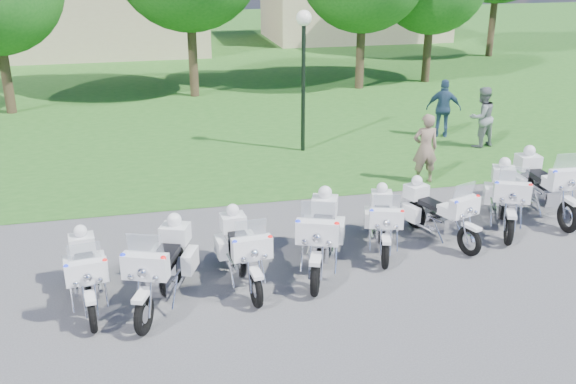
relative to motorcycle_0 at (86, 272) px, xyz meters
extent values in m
plane|color=#4C4C50|center=(4.00, 0.85, -0.61)|extent=(100.00, 100.00, 0.00)
cube|color=#27621F|center=(4.00, 27.85, -0.61)|extent=(100.00, 48.00, 0.01)
torus|color=black|center=(0.12, -0.90, -0.31)|extent=(0.20, 0.62, 0.61)
torus|color=black|center=(-0.08, 0.65, -0.31)|extent=(0.20, 0.62, 0.61)
cube|color=white|center=(0.12, -0.92, 0.01)|extent=(0.21, 0.42, 0.06)
cube|color=white|center=(0.09, -0.69, 0.35)|extent=(0.68, 0.30, 0.37)
cube|color=silver|center=(0.08, -0.64, 0.67)|extent=(0.52, 0.18, 0.34)
sphere|color=red|center=(0.39, -0.71, 0.53)|extent=(0.08, 0.08, 0.08)
sphere|color=#1426E5|center=(-0.20, -0.78, 0.53)|extent=(0.08, 0.08, 0.08)
cube|color=silver|center=(0.01, -0.11, -0.20)|extent=(0.37, 0.55, 0.31)
cube|color=white|center=(0.04, -0.33, 0.12)|extent=(0.35, 0.51, 0.20)
cube|color=black|center=(-0.02, 0.16, 0.10)|extent=(0.38, 0.60, 0.11)
cube|color=white|center=(0.21, 0.54, -0.15)|extent=(0.22, 0.49, 0.33)
cube|color=white|center=(-0.34, 0.48, -0.15)|extent=(0.22, 0.49, 0.33)
cube|color=white|center=(-0.09, 0.67, 0.23)|extent=(0.48, 0.42, 0.29)
sphere|color=white|center=(-0.09, 0.67, 0.47)|extent=(0.24, 0.24, 0.24)
torus|color=black|center=(0.92, -1.14, -0.27)|extent=(0.37, 0.69, 0.69)
torus|color=black|center=(1.54, 0.48, -0.27)|extent=(0.37, 0.69, 0.69)
cube|color=white|center=(0.92, -1.16, 0.08)|extent=(0.33, 0.49, 0.07)
cube|color=white|center=(1.01, -0.92, 0.46)|extent=(0.78, 0.49, 0.41)
cube|color=silver|center=(1.03, -0.86, 0.82)|extent=(0.58, 0.32, 0.38)
sphere|color=red|center=(1.29, -1.10, 0.66)|extent=(0.09, 0.09, 0.09)
sphere|color=#1426E5|center=(0.68, -0.86, 0.66)|extent=(0.09, 0.09, 0.09)
cube|color=silver|center=(1.24, -0.31, -0.15)|extent=(0.53, 0.66, 0.35)
cube|color=white|center=(1.15, -0.54, 0.21)|extent=(0.50, 0.61, 0.23)
cube|color=black|center=(1.35, -0.02, 0.19)|extent=(0.55, 0.72, 0.12)
cube|color=white|center=(1.78, 0.23, -0.10)|extent=(0.36, 0.56, 0.37)
cube|color=white|center=(1.20, 0.45, -0.10)|extent=(0.36, 0.56, 0.37)
cube|color=white|center=(1.56, 0.51, 0.33)|extent=(0.60, 0.56, 0.33)
sphere|color=white|center=(1.56, 0.51, 0.60)|extent=(0.27, 0.27, 0.27)
torus|color=black|center=(2.80, -0.74, -0.30)|extent=(0.18, 0.65, 0.64)
torus|color=black|center=(2.67, 0.88, -0.30)|extent=(0.18, 0.65, 0.64)
cube|color=white|center=(2.80, -0.76, 0.04)|extent=(0.21, 0.43, 0.07)
cube|color=white|center=(2.79, -0.52, 0.39)|extent=(0.70, 0.29, 0.38)
cube|color=silver|center=(2.78, -0.46, 0.73)|extent=(0.54, 0.16, 0.36)
sphere|color=red|center=(3.09, -0.55, 0.57)|extent=(0.09, 0.09, 0.09)
sphere|color=#1426E5|center=(2.48, -0.60, 0.57)|extent=(0.09, 0.09, 0.09)
cube|color=silver|center=(2.74, 0.09, -0.18)|extent=(0.37, 0.56, 0.33)
cube|color=white|center=(2.75, -0.14, 0.15)|extent=(0.35, 0.52, 0.21)
cube|color=black|center=(2.71, 0.38, 0.13)|extent=(0.37, 0.62, 0.11)
cube|color=white|center=(2.97, 0.76, -0.13)|extent=(0.21, 0.51, 0.34)
cube|color=white|center=(2.40, 0.71, -0.13)|extent=(0.21, 0.51, 0.34)
cube|color=white|center=(2.67, 0.91, 0.27)|extent=(0.49, 0.42, 0.31)
sphere|color=white|center=(2.67, 0.91, 0.52)|extent=(0.25, 0.25, 0.25)
torus|color=black|center=(3.89, -0.59, -0.26)|extent=(0.38, 0.71, 0.71)
torus|color=black|center=(4.53, 1.09, -0.26)|extent=(0.38, 0.71, 0.71)
cube|color=white|center=(3.89, -0.61, 0.11)|extent=(0.34, 0.50, 0.07)
cube|color=white|center=(3.98, -0.36, 0.50)|extent=(0.80, 0.51, 0.42)
cube|color=silver|center=(4.00, -0.30, 0.87)|extent=(0.60, 0.33, 0.40)
sphere|color=red|center=(4.27, -0.54, 0.70)|extent=(0.09, 0.09, 0.09)
sphere|color=#1426E5|center=(3.64, -0.30, 0.70)|extent=(0.09, 0.09, 0.09)
cube|color=silver|center=(4.22, 0.27, -0.14)|extent=(0.54, 0.68, 0.36)
cube|color=white|center=(4.13, 0.03, 0.23)|extent=(0.51, 0.63, 0.23)
cube|color=black|center=(4.33, 0.56, 0.21)|extent=(0.57, 0.74, 0.13)
cube|color=white|center=(4.77, 0.83, -0.08)|extent=(0.37, 0.58, 0.38)
cube|color=white|center=(4.18, 1.05, -0.08)|extent=(0.37, 0.58, 0.38)
cube|color=white|center=(4.54, 1.12, 0.36)|extent=(0.62, 0.57, 0.34)
sphere|color=white|center=(4.54, 1.12, 0.63)|extent=(0.27, 0.27, 0.27)
torus|color=black|center=(5.46, 0.09, -0.32)|extent=(0.29, 0.61, 0.60)
torus|color=black|center=(5.91, 1.54, -0.32)|extent=(0.29, 0.61, 0.60)
cube|color=white|center=(5.46, 0.07, 0.00)|extent=(0.27, 0.42, 0.06)
cube|color=white|center=(5.52, 0.28, 0.33)|extent=(0.68, 0.40, 0.36)
cube|color=silver|center=(5.54, 0.34, 0.64)|extent=(0.51, 0.25, 0.34)
sphere|color=red|center=(5.78, 0.15, 0.50)|extent=(0.08, 0.08, 0.08)
sphere|color=#1426E5|center=(5.23, 0.32, 0.50)|extent=(0.08, 0.08, 0.08)
cube|color=silver|center=(5.69, 0.83, -0.21)|extent=(0.44, 0.57, 0.31)
cube|color=white|center=(5.63, 0.63, 0.11)|extent=(0.41, 0.53, 0.20)
cube|color=black|center=(5.77, 1.09, 0.09)|extent=(0.45, 0.62, 0.11)
cube|color=white|center=(6.13, 1.34, -0.16)|extent=(0.29, 0.49, 0.32)
cube|color=white|center=(5.61, 1.50, -0.16)|extent=(0.29, 0.49, 0.32)
cube|color=white|center=(5.92, 1.57, 0.21)|extent=(0.52, 0.47, 0.29)
sphere|color=white|center=(5.92, 1.57, 0.45)|extent=(0.23, 0.23, 0.23)
torus|color=black|center=(7.29, 0.23, -0.31)|extent=(0.31, 0.62, 0.62)
torus|color=black|center=(6.78, 1.71, -0.31)|extent=(0.31, 0.62, 0.62)
cube|color=white|center=(7.29, 0.21, 0.01)|extent=(0.29, 0.44, 0.06)
cube|color=white|center=(7.22, 0.43, 0.36)|extent=(0.70, 0.42, 0.37)
cube|color=silver|center=(7.20, 0.48, 0.68)|extent=(0.52, 0.27, 0.35)
sphere|color=red|center=(7.51, 0.47, 0.53)|extent=(0.08, 0.08, 0.08)
sphere|color=#1426E5|center=(6.96, 0.28, 0.53)|extent=(0.08, 0.08, 0.08)
cube|color=silver|center=(7.03, 0.98, -0.20)|extent=(0.46, 0.59, 0.31)
cube|color=white|center=(7.10, 0.77, 0.13)|extent=(0.43, 0.55, 0.20)
cube|color=black|center=(6.94, 1.25, 0.11)|extent=(0.48, 0.64, 0.11)
cube|color=white|center=(7.09, 1.67, -0.15)|extent=(0.31, 0.51, 0.33)
cube|color=white|center=(6.56, 1.49, -0.15)|extent=(0.31, 0.51, 0.33)
cube|color=white|center=(6.77, 1.73, 0.24)|extent=(0.54, 0.49, 0.29)
sphere|color=white|center=(6.77, 1.73, 0.48)|extent=(0.24, 0.24, 0.24)
torus|color=black|center=(8.32, 0.49, -0.28)|extent=(0.40, 0.68, 0.68)
torus|color=black|center=(9.04, 2.06, -0.28)|extent=(0.40, 0.68, 0.68)
cube|color=white|center=(8.31, 0.47, 0.08)|extent=(0.35, 0.48, 0.07)
cube|color=white|center=(8.42, 0.70, 0.46)|extent=(0.77, 0.53, 0.41)
cube|color=silver|center=(8.44, 0.76, 0.81)|extent=(0.57, 0.35, 0.38)
sphere|color=red|center=(8.69, 0.51, 0.65)|extent=(0.09, 0.09, 0.09)
sphere|color=#1426E5|center=(8.10, 0.78, 0.65)|extent=(0.09, 0.09, 0.09)
cube|color=silver|center=(8.69, 1.30, -0.15)|extent=(0.55, 0.66, 0.35)
cube|color=white|center=(8.59, 1.07, 0.20)|extent=(0.52, 0.62, 0.22)
cube|color=black|center=(8.82, 1.57, 0.18)|extent=(0.58, 0.72, 0.12)
cube|color=white|center=(9.25, 1.80, -0.10)|extent=(0.39, 0.56, 0.37)
cube|color=white|center=(8.70, 2.05, -0.10)|extent=(0.39, 0.56, 0.37)
cube|color=white|center=(9.05, 2.09, 0.33)|extent=(0.61, 0.57, 0.33)
sphere|color=white|center=(9.05, 2.09, 0.59)|extent=(0.26, 0.26, 0.26)
torus|color=black|center=(9.89, 0.77, -0.26)|extent=(0.18, 0.72, 0.72)
torus|color=black|center=(10.00, 2.58, -0.26)|extent=(0.18, 0.72, 0.72)
cube|color=white|center=(9.89, 0.75, 0.12)|extent=(0.22, 0.48, 0.07)
cube|color=white|center=(9.90, 1.01, 0.51)|extent=(0.78, 0.30, 0.43)
cube|color=silver|center=(9.91, 1.08, 0.88)|extent=(0.60, 0.16, 0.40)
sphere|color=#1426E5|center=(9.56, 0.97, 0.71)|extent=(0.10, 0.10, 0.10)
cube|color=silver|center=(9.94, 1.70, -0.13)|extent=(0.40, 0.62, 0.36)
cube|color=white|center=(9.93, 1.44, 0.24)|extent=(0.37, 0.57, 0.24)
cube|color=black|center=(9.96, 2.02, 0.22)|extent=(0.40, 0.68, 0.13)
cube|color=white|center=(10.31, 2.40, -0.08)|extent=(0.22, 0.57, 0.38)
cube|color=white|center=(9.67, 2.44, -0.08)|extent=(0.22, 0.57, 0.38)
cube|color=white|center=(10.00, 2.61, 0.37)|extent=(0.54, 0.46, 0.34)
sphere|color=white|center=(10.00, 2.61, 0.65)|extent=(0.28, 0.28, 0.28)
cylinder|color=black|center=(5.76, 7.71, 1.26)|extent=(0.12, 0.12, 3.73)
sphere|color=white|center=(5.76, 7.71, 3.28)|extent=(0.44, 0.44, 0.44)
cylinder|color=#38281C|center=(-3.57, 14.58, 1.04)|extent=(0.36, 0.36, 3.31)
cylinder|color=#38281C|center=(3.27, 15.89, 1.39)|extent=(0.36, 0.36, 4.01)
cylinder|color=#38281C|center=(10.31, 15.83, 1.22)|extent=(0.36, 0.36, 3.65)
cylinder|color=#38281C|center=(13.67, 16.48, 1.03)|extent=(0.36, 0.36, 3.28)
cylinder|color=#38281C|center=(20.05, 22.20, 1.60)|extent=(0.36, 0.36, 4.42)
cube|color=tan|center=(-2.00, 28.85, 1.19)|extent=(14.00, 8.00, 3.60)
cube|color=tan|center=(15.00, 30.85, 1.19)|extent=(11.00, 7.00, 3.60)
imported|color=#8B725E|center=(8.15, 4.35, 0.30)|extent=(0.70, 0.50, 1.82)
imported|color=gray|center=(11.12, 6.88, 0.31)|extent=(1.05, 0.91, 1.84)
imported|color=navy|center=(10.50, 8.16, 0.31)|extent=(1.17, 0.86, 1.85)
camera|label=1|loc=(1.19, -10.20, 5.22)|focal=40.00mm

